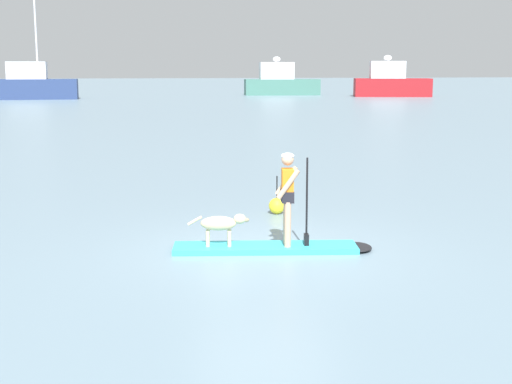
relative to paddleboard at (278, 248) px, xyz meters
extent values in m
plane|color=slate|center=(-0.23, 0.03, -0.05)|extent=(400.00, 400.00, 0.00)
cube|color=#33B2BF|center=(-0.23, 0.03, 0.00)|extent=(3.38, 1.16, 0.10)
ellipsoid|color=black|center=(1.41, -0.19, 0.00)|extent=(0.65, 0.75, 0.10)
cylinder|color=tan|center=(0.18, 0.11, 0.46)|extent=(0.12, 0.12, 0.82)
cylinder|color=tan|center=(0.15, -0.15, 0.46)|extent=(0.12, 0.12, 0.82)
cube|color=black|center=(0.16, -0.02, 0.95)|extent=(0.27, 0.39, 0.20)
cube|color=orange|center=(0.16, -0.02, 1.15)|extent=(0.24, 0.36, 0.57)
sphere|color=tan|center=(0.16, -0.02, 1.61)|extent=(0.22, 0.22, 0.22)
ellipsoid|color=white|center=(0.16, -0.02, 1.67)|extent=(0.23, 0.23, 0.11)
cylinder|color=tan|center=(0.19, 0.17, 1.19)|extent=(0.43, 0.15, 0.54)
cylinder|color=tan|center=(0.14, -0.21, 1.19)|extent=(0.43, 0.15, 0.54)
cylinder|color=black|center=(0.51, -0.07, 0.84)|extent=(0.04, 0.04, 1.59)
cube|color=black|center=(0.51, -0.07, 0.15)|extent=(0.10, 0.19, 0.20)
ellipsoid|color=#CCB78C|center=(-1.06, 0.14, 0.46)|extent=(0.67, 0.30, 0.26)
ellipsoid|color=#CCB78C|center=(-0.68, 0.09, 0.54)|extent=(0.24, 0.19, 0.18)
ellipsoid|color=gray|center=(-0.57, 0.08, 0.52)|extent=(0.13, 0.10, 0.08)
cylinder|color=#CCB78C|center=(-1.48, 0.20, 0.51)|extent=(0.27, 0.09, 0.18)
cylinder|color=#CCB78C|center=(-0.86, 0.19, 0.19)|extent=(0.07, 0.07, 0.28)
cylinder|color=#CCB78C|center=(-0.88, 0.04, 0.19)|extent=(0.07, 0.07, 0.28)
cylinder|color=#CCB78C|center=(-1.24, 0.25, 0.19)|extent=(0.07, 0.07, 0.28)
cylinder|color=#CCB78C|center=(-1.26, 0.09, 0.19)|extent=(0.07, 0.07, 0.28)
cube|color=navy|center=(-12.67, 63.72, 0.97)|extent=(8.67, 2.88, 2.05)
cube|color=silver|center=(-13.32, 63.72, 2.87)|extent=(3.92, 2.10, 1.76)
cylinder|color=silver|center=(-12.24, 63.72, 6.28)|extent=(0.20, 0.20, 8.57)
cylinder|color=silver|center=(-13.32, 63.72, 3.20)|extent=(3.02, 0.21, 0.14)
cube|color=#3F7266|center=(14.62, 70.44, 0.87)|extent=(8.92, 3.30, 1.85)
cube|color=silver|center=(13.96, 70.44, 2.78)|extent=(4.07, 2.30, 1.97)
ellipsoid|color=white|center=(13.96, 70.44, 4.12)|extent=(0.90, 0.90, 0.60)
cube|color=maroon|center=(25.96, 64.20, 0.96)|extent=(8.92, 5.01, 2.01)
cube|color=silver|center=(25.33, 64.20, 2.92)|extent=(4.23, 3.18, 1.90)
ellipsoid|color=white|center=(25.33, 64.20, 4.22)|extent=(0.90, 0.90, 0.60)
sphere|color=yellow|center=(0.61, 3.18, 0.13)|extent=(0.37, 0.37, 0.37)
cylinder|color=black|center=(0.61, 3.18, 0.57)|extent=(0.03, 0.03, 0.50)
camera|label=1|loc=(-2.46, -12.16, 3.22)|focal=49.61mm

